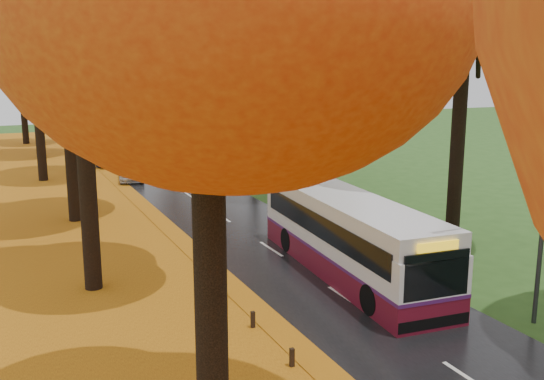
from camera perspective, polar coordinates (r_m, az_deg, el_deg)
road at (r=31.94m, az=-5.31°, el=-2.17°), size 6.50×90.00×0.04m
centre_line at (r=31.93m, az=-5.31°, el=-2.13°), size 0.12×90.00×0.01m
leaf_verge at (r=30.30m, az=-21.61°, el=-3.76°), size 12.00×90.00×0.02m
leaf_drift at (r=31.09m, az=-10.62°, el=-2.67°), size 0.90×90.00×0.01m
trees_left at (r=31.54m, az=-19.79°, el=14.46°), size 9.20×74.00×13.88m
trees_right at (r=35.76m, az=4.63°, el=14.95°), size 9.30×74.20×13.96m
streetlamp_near at (r=18.95m, az=24.04°, el=1.71°), size 2.45×0.18×8.00m
streetlamp_mid at (r=37.20m, az=-2.25°, el=7.18°), size 2.45×0.18×8.00m
streetlamp_far at (r=58.11m, az=-10.65°, el=8.64°), size 2.45×0.18×8.00m
bus at (r=22.54m, az=7.27°, el=-4.15°), size 3.32×11.05×2.87m
car_white at (r=41.66m, az=-13.12°, el=1.83°), size 2.32×4.21×1.36m
car_silver at (r=48.16m, az=-14.89°, el=3.03°), size 2.17×4.15×1.30m
car_dark at (r=48.57m, az=-15.04°, el=3.00°), size 2.81×4.27×1.15m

